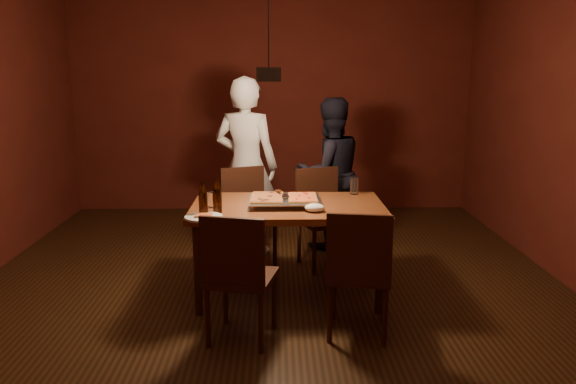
{
  "coord_description": "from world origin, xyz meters",
  "views": [
    {
      "loc": [
        0.05,
        -4.16,
        1.79
      ],
      "look_at": [
        0.14,
        0.11,
        0.85
      ],
      "focal_mm": 35.0,
      "sensor_mm": 36.0,
      "label": 1
    }
  ],
  "objects_px": {
    "diner_dark": "(330,174)",
    "pizza_tray": "(285,202)",
    "chair_far_left": "(246,207)",
    "beer_bottle_a": "(203,199)",
    "plate_slice": "(204,217)",
    "diner_white": "(246,166)",
    "pendant_lamp": "(269,73)",
    "chair_near_right": "(359,263)",
    "dining_table": "(288,214)",
    "chair_far_right": "(321,208)",
    "beer_bottle_b": "(217,195)",
    "chair_near_left": "(237,267)"
  },
  "relations": [
    {
      "from": "dining_table",
      "to": "chair_near_right",
      "type": "relative_size",
      "value": 3.09
    },
    {
      "from": "beer_bottle_a",
      "to": "diner_dark",
      "type": "height_order",
      "value": "diner_dark"
    },
    {
      "from": "chair_far_left",
      "to": "pendant_lamp",
      "type": "bearing_deg",
      "value": 82.91
    },
    {
      "from": "diner_dark",
      "to": "pizza_tray",
      "type": "bearing_deg",
      "value": 48.84
    },
    {
      "from": "pizza_tray",
      "to": "plate_slice",
      "type": "relative_size",
      "value": 2.04
    },
    {
      "from": "dining_table",
      "to": "diner_dark",
      "type": "relative_size",
      "value": 0.99
    },
    {
      "from": "pizza_tray",
      "to": "chair_near_right",
      "type": "bearing_deg",
      "value": -54.98
    },
    {
      "from": "chair_near_left",
      "to": "pizza_tray",
      "type": "bearing_deg",
      "value": 82.24
    },
    {
      "from": "chair_near_left",
      "to": "pendant_lamp",
      "type": "height_order",
      "value": "pendant_lamp"
    },
    {
      "from": "pendant_lamp",
      "to": "beer_bottle_b",
      "type": "bearing_deg",
      "value": -162.3
    },
    {
      "from": "dining_table",
      "to": "diner_dark",
      "type": "bearing_deg",
      "value": 70.58
    },
    {
      "from": "beer_bottle_a",
      "to": "dining_table",
      "type": "bearing_deg",
      "value": 26.96
    },
    {
      "from": "diner_white",
      "to": "pendant_lamp",
      "type": "xyz_separation_m",
      "value": [
        0.24,
        -1.24,
        0.9
      ]
    },
    {
      "from": "beer_bottle_b",
      "to": "diner_dark",
      "type": "bearing_deg",
      "value": 57.0
    },
    {
      "from": "chair_far_right",
      "to": "pendant_lamp",
      "type": "distance_m",
      "value": 1.56
    },
    {
      "from": "chair_near_right",
      "to": "diner_white",
      "type": "bearing_deg",
      "value": 123.54
    },
    {
      "from": "beer_bottle_a",
      "to": "plate_slice",
      "type": "bearing_deg",
      "value": -82.3
    },
    {
      "from": "plate_slice",
      "to": "diner_white",
      "type": "distance_m",
      "value": 1.55
    },
    {
      "from": "dining_table",
      "to": "chair_far_right",
      "type": "bearing_deg",
      "value": 66.46
    },
    {
      "from": "chair_far_left",
      "to": "dining_table",
      "type": "bearing_deg",
      "value": 93.85
    },
    {
      "from": "chair_far_left",
      "to": "plate_slice",
      "type": "xyz_separation_m",
      "value": [
        -0.24,
        -1.19,
        0.22
      ]
    },
    {
      "from": "diner_dark",
      "to": "pendant_lamp",
      "type": "relative_size",
      "value": 1.38
    },
    {
      "from": "plate_slice",
      "to": "diner_white",
      "type": "bearing_deg",
      "value": 81.65
    },
    {
      "from": "chair_near_left",
      "to": "diner_white",
      "type": "bearing_deg",
      "value": 104.6
    },
    {
      "from": "pizza_tray",
      "to": "beer_bottle_a",
      "type": "bearing_deg",
      "value": -149.39
    },
    {
      "from": "chair_far_left",
      "to": "diner_white",
      "type": "xyz_separation_m",
      "value": [
        -0.01,
        0.34,
        0.33
      ]
    },
    {
      "from": "chair_far_right",
      "to": "chair_near_left",
      "type": "bearing_deg",
      "value": 47.41
    },
    {
      "from": "chair_near_left",
      "to": "pizza_tray",
      "type": "height_order",
      "value": "chair_near_left"
    },
    {
      "from": "chair_far_left",
      "to": "beer_bottle_a",
      "type": "height_order",
      "value": "beer_bottle_a"
    },
    {
      "from": "pizza_tray",
      "to": "pendant_lamp",
      "type": "bearing_deg",
      "value": -134.32
    },
    {
      "from": "chair_far_left",
      "to": "chair_near_right",
      "type": "relative_size",
      "value": 1.12
    },
    {
      "from": "chair_near_left",
      "to": "diner_dark",
      "type": "bearing_deg",
      "value": 82.76
    },
    {
      "from": "chair_far_right",
      "to": "pendant_lamp",
      "type": "height_order",
      "value": "pendant_lamp"
    },
    {
      "from": "dining_table",
      "to": "chair_far_left",
      "type": "distance_m",
      "value": 0.88
    },
    {
      "from": "chair_near_right",
      "to": "chair_far_right",
      "type": "bearing_deg",
      "value": 104.71
    },
    {
      "from": "dining_table",
      "to": "pizza_tray",
      "type": "height_order",
      "value": "pizza_tray"
    },
    {
      "from": "chair_far_right",
      "to": "plate_slice",
      "type": "xyz_separation_m",
      "value": [
        -0.93,
        -1.14,
        0.22
      ]
    },
    {
      "from": "chair_far_right",
      "to": "chair_near_right",
      "type": "xyz_separation_m",
      "value": [
        0.13,
        -1.51,
        0.0
      ]
    },
    {
      "from": "chair_far_left",
      "to": "pendant_lamp",
      "type": "xyz_separation_m",
      "value": [
        0.23,
        -0.9,
        1.22
      ]
    },
    {
      "from": "chair_near_left",
      "to": "beer_bottle_a",
      "type": "bearing_deg",
      "value": 131.77
    },
    {
      "from": "beer_bottle_b",
      "to": "pendant_lamp",
      "type": "distance_m",
      "value": 0.97
    },
    {
      "from": "pendant_lamp",
      "to": "chair_far_right",
      "type": "bearing_deg",
      "value": 61.39
    },
    {
      "from": "chair_far_left",
      "to": "beer_bottle_a",
      "type": "xyz_separation_m",
      "value": [
        -0.25,
        -1.11,
        0.34
      ]
    },
    {
      "from": "chair_far_left",
      "to": "diner_white",
      "type": "height_order",
      "value": "diner_white"
    },
    {
      "from": "pizza_tray",
      "to": "pendant_lamp",
      "type": "height_order",
      "value": "pendant_lamp"
    },
    {
      "from": "dining_table",
      "to": "pizza_tray",
      "type": "xyz_separation_m",
      "value": [
        -0.02,
        -0.0,
        0.1
      ]
    },
    {
      "from": "chair_near_right",
      "to": "beer_bottle_a",
      "type": "bearing_deg",
      "value": 166.97
    },
    {
      "from": "chair_far_right",
      "to": "beer_bottle_b",
      "type": "xyz_separation_m",
      "value": [
        -0.85,
        -0.97,
        0.34
      ]
    },
    {
      "from": "chair_far_left",
      "to": "pizza_tray",
      "type": "height_order",
      "value": "chair_far_left"
    },
    {
      "from": "beer_bottle_a",
      "to": "diner_dark",
      "type": "relative_size",
      "value": 0.16
    }
  ]
}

